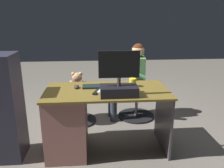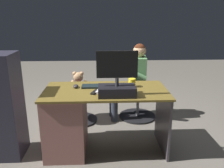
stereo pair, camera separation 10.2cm
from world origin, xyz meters
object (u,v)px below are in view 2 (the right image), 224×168
Objects in this scene: keyboard at (100,86)px; desk at (74,119)px; person at (133,76)px; tv_remote at (95,92)px; visitor_chair at (138,103)px; teddy_bear at (79,84)px; office_chair_teddy at (79,105)px; computer_mouse at (76,86)px; monitor at (117,84)px; cup at (132,83)px.

desk is at bearing 19.66° from keyboard.
keyboard is 0.37× the size of person.
tv_remote is 0.13× the size of person.
desk reaches higher than visitor_chair.
tv_remote is 0.27× the size of visitor_chair.
teddy_bear reaches higher than visitor_chair.
tv_remote is at bearing 159.51° from desk.
computer_mouse is at bearing 93.42° from office_chair_teddy.
monitor is 0.35m from cup.
tv_remote is at bearing -22.15° from monitor.
tv_remote is (0.42, 0.19, -0.04)m from cup.
tv_remote reaches higher than desk.
computer_mouse is 0.29m from tv_remote.
visitor_chair is at bearing -173.83° from person.
desk is at bearing 91.35° from teddy_bear.
computer_mouse is 1.24m from visitor_chair.
monitor is 1.22m from office_chair_teddy.
monitor is 1.39× the size of teddy_bear.
person is at bearing 6.17° from visitor_chair.
cup is 0.19× the size of office_chair_teddy.
teddy_bear is at bearing 5.40° from visitor_chair.
cup is at bearing 135.85° from office_chair_teddy.
monitor is at bearing 120.63° from keyboard.
person is (-0.30, -1.02, -0.20)m from monitor.
monitor is 0.90× the size of office_chair_teddy.
office_chair_teddy is at bearing -63.94° from keyboard.
cup reaches higher than visitor_chair.
desk is 0.77m from office_chair_teddy.
desk is 0.47m from keyboard.
tv_remote is (-0.24, 0.09, 0.35)m from desk.
desk is at bearing -0.88° from tv_remote.
desk is 14.01× the size of cup.
teddy_bear is (-0.00, -0.01, 0.32)m from office_chair_teddy.
computer_mouse is at bearing -103.29° from desk.
person reaches higher than teddy_bear.
computer_mouse reaches higher than tv_remote.
monitor is 4.73× the size of cup.
office_chair_teddy is at bearing -86.58° from computer_mouse.
keyboard is at bearing -59.37° from monitor.
cup is (-0.19, -0.28, -0.07)m from monitor.
tv_remote reaches higher than office_chair_teddy.
teddy_bear is (0.02, -0.77, 0.18)m from desk.
teddy_bear is at bearing -64.35° from keyboard.
desk is 2.97× the size of monitor.
cup reaches higher than tv_remote.
computer_mouse is at bearing 93.36° from teddy_bear.
visitor_chair is at bearing -137.79° from computer_mouse.
cup is (-0.64, -0.01, 0.03)m from computer_mouse.
computer_mouse is 0.29× the size of teddy_bear.
teddy_bear is 0.94m from visitor_chair.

